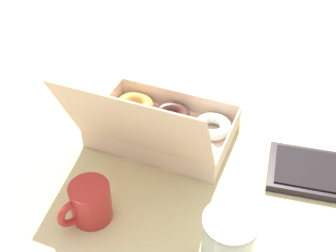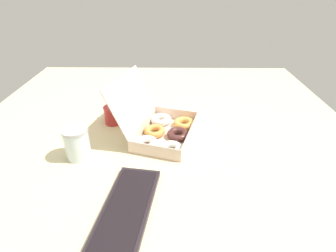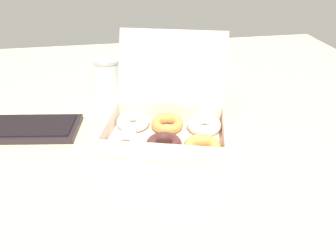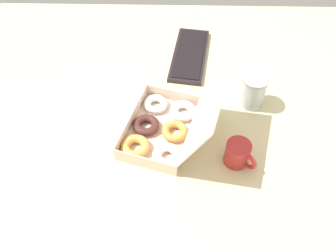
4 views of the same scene
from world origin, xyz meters
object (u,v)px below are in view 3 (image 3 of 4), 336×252
at_px(keyboard, 15,128).
at_px(coffee_mug, 188,85).
at_px(donut_box, 168,126).
at_px(glass_jar, 108,76).

distance_m(keyboard, coffee_mug, 0.57).
height_order(donut_box, keyboard, donut_box).
bearing_deg(glass_jar, donut_box, -63.57).
xyz_separation_m(donut_box, glass_jar, (-0.16, 0.32, 0.03)).
relative_size(donut_box, coffee_mug, 3.97).
bearing_deg(coffee_mug, keyboard, -165.09).
bearing_deg(donut_box, glass_jar, 116.43).
bearing_deg(glass_jar, keyboard, -140.57).
bearing_deg(coffee_mug, glass_jar, 163.49).
height_order(coffee_mug, glass_jar, glass_jar).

